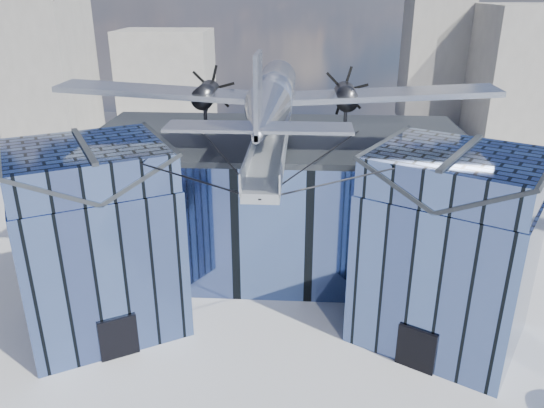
{
  "coord_description": "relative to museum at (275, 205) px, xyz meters",
  "views": [
    {
      "loc": [
        1.94,
        -29.25,
        20.03
      ],
      "look_at": [
        0.0,
        2.0,
        7.2
      ],
      "focal_mm": 35.0,
      "sensor_mm": 36.0,
      "label": 1
    }
  ],
  "objects": [
    {
      "name": "ground_plane",
      "position": [
        -0.0,
        -5.82,
        -5.54
      ],
      "size": [
        120.0,
        120.0,
        0.0
      ],
      "primitive_type": "plane",
      "color": "#949498"
    },
    {
      "name": "bg_towers",
      "position": [
        1.45,
        44.67,
        4.47
      ],
      "size": [
        77.0,
        24.5,
        26.0
      ],
      "color": "gray",
      "rests_on": "ground"
    },
    {
      "name": "museum",
      "position": [
        0.0,
        0.0,
        0.0
      ],
      "size": [
        32.88,
        24.5,
        17.6
      ],
      "color": "#455A8C",
      "rests_on": "ground"
    }
  ]
}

